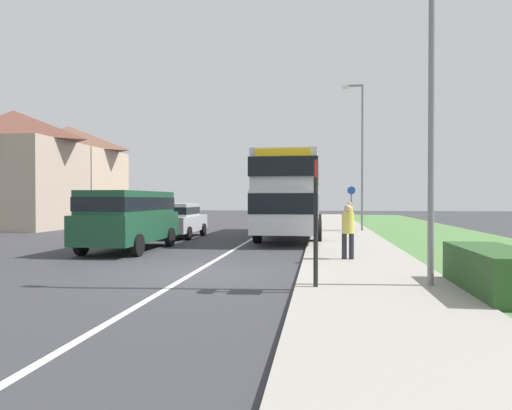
{
  "coord_description": "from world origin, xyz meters",
  "views": [
    {
      "loc": [
        3.09,
        -10.76,
        1.83
      ],
      "look_at": [
        0.7,
        5.9,
        1.6
      ],
      "focal_mm": 31.54,
      "sensor_mm": 36.0,
      "label": 1
    }
  ],
  "objects_px": {
    "parked_van_dark_green": "(130,215)",
    "bus_stop_sign": "(316,214)",
    "double_decker_bus": "(292,192)",
    "street_lamp_mid": "(361,148)",
    "street_lamp_near": "(427,54)",
    "pedestrian_at_stop": "(348,229)",
    "pedestrian_walking_away": "(350,215)",
    "cycle_route_sign": "(351,206)",
    "parked_car_silver": "(178,219)"
  },
  "relations": [
    {
      "from": "cycle_route_sign",
      "to": "pedestrian_walking_away",
      "type": "bearing_deg",
      "value": -99.03
    },
    {
      "from": "parked_van_dark_green",
      "to": "parked_car_silver",
      "type": "height_order",
      "value": "parked_van_dark_green"
    },
    {
      "from": "pedestrian_walking_away",
      "to": "street_lamp_mid",
      "type": "xyz_separation_m",
      "value": [
        0.61,
        0.57,
        3.6
      ]
    },
    {
      "from": "cycle_route_sign",
      "to": "street_lamp_mid",
      "type": "relative_size",
      "value": 0.31
    },
    {
      "from": "double_decker_bus",
      "to": "pedestrian_at_stop",
      "type": "relative_size",
      "value": 6.52
    },
    {
      "from": "parked_car_silver",
      "to": "pedestrian_at_stop",
      "type": "xyz_separation_m",
      "value": [
        7.46,
        -7.58,
        0.09
      ]
    },
    {
      "from": "parked_van_dark_green",
      "to": "cycle_route_sign",
      "type": "xyz_separation_m",
      "value": [
        8.39,
        10.27,
        0.17
      ]
    },
    {
      "from": "parked_van_dark_green",
      "to": "bus_stop_sign",
      "type": "xyz_separation_m",
      "value": [
        6.6,
        -6.29,
        0.28
      ]
    },
    {
      "from": "parked_car_silver",
      "to": "street_lamp_near",
      "type": "distance_m",
      "value": 14.78
    },
    {
      "from": "pedestrian_at_stop",
      "to": "street_lamp_mid",
      "type": "distance_m",
      "value": 12.61
    },
    {
      "from": "cycle_route_sign",
      "to": "street_lamp_near",
      "type": "bearing_deg",
      "value": -88.72
    },
    {
      "from": "pedestrian_at_stop",
      "to": "street_lamp_near",
      "type": "bearing_deg",
      "value": -70.92
    },
    {
      "from": "parked_van_dark_green",
      "to": "bus_stop_sign",
      "type": "height_order",
      "value": "bus_stop_sign"
    },
    {
      "from": "street_lamp_near",
      "to": "street_lamp_mid",
      "type": "height_order",
      "value": "street_lamp_near"
    },
    {
      "from": "parked_car_silver",
      "to": "cycle_route_sign",
      "type": "xyz_separation_m",
      "value": [
        8.38,
        4.82,
        0.54
      ]
    },
    {
      "from": "double_decker_bus",
      "to": "street_lamp_mid",
      "type": "bearing_deg",
      "value": 44.81
    },
    {
      "from": "bus_stop_sign",
      "to": "street_lamp_mid",
      "type": "height_order",
      "value": "street_lamp_mid"
    },
    {
      "from": "bus_stop_sign",
      "to": "parked_car_silver",
      "type": "bearing_deg",
      "value": 119.32
    },
    {
      "from": "bus_stop_sign",
      "to": "cycle_route_sign",
      "type": "height_order",
      "value": "bus_stop_sign"
    },
    {
      "from": "bus_stop_sign",
      "to": "street_lamp_mid",
      "type": "xyz_separation_m",
      "value": [
        2.24,
        16.17,
        3.03
      ]
    },
    {
      "from": "street_lamp_near",
      "to": "cycle_route_sign",
      "type": "bearing_deg",
      "value": 91.28
    },
    {
      "from": "bus_stop_sign",
      "to": "cycle_route_sign",
      "type": "xyz_separation_m",
      "value": [
        1.79,
        16.57,
        -0.11
      ]
    },
    {
      "from": "pedestrian_at_stop",
      "to": "bus_stop_sign",
      "type": "relative_size",
      "value": 0.64
    },
    {
      "from": "parked_van_dark_green",
      "to": "street_lamp_mid",
      "type": "distance_m",
      "value": 13.67
    },
    {
      "from": "pedestrian_at_stop",
      "to": "street_lamp_mid",
      "type": "relative_size",
      "value": 0.21
    },
    {
      "from": "parked_van_dark_green",
      "to": "pedestrian_walking_away",
      "type": "relative_size",
      "value": 2.99
    },
    {
      "from": "cycle_route_sign",
      "to": "street_lamp_mid",
      "type": "height_order",
      "value": "street_lamp_mid"
    },
    {
      "from": "parked_van_dark_green",
      "to": "street_lamp_near",
      "type": "xyz_separation_m",
      "value": [
        8.75,
        -5.85,
        3.42
      ]
    },
    {
      "from": "double_decker_bus",
      "to": "bus_stop_sign",
      "type": "relative_size",
      "value": 4.19
    },
    {
      "from": "parked_van_dark_green",
      "to": "bus_stop_sign",
      "type": "bearing_deg",
      "value": -43.61
    },
    {
      "from": "pedestrian_at_stop",
      "to": "street_lamp_near",
      "type": "xyz_separation_m",
      "value": [
        1.29,
        -3.72,
        3.7
      ]
    },
    {
      "from": "parked_van_dark_green",
      "to": "pedestrian_at_stop",
      "type": "relative_size",
      "value": 2.99
    },
    {
      "from": "pedestrian_walking_away",
      "to": "bus_stop_sign",
      "type": "xyz_separation_m",
      "value": [
        -1.63,
        -15.6,
        0.56
      ]
    },
    {
      "from": "pedestrian_walking_away",
      "to": "street_lamp_near",
      "type": "height_order",
      "value": "street_lamp_near"
    },
    {
      "from": "parked_van_dark_green",
      "to": "cycle_route_sign",
      "type": "distance_m",
      "value": 13.27
    },
    {
      "from": "double_decker_bus",
      "to": "cycle_route_sign",
      "type": "relative_size",
      "value": 4.32
    },
    {
      "from": "street_lamp_near",
      "to": "double_decker_bus",
      "type": "bearing_deg",
      "value": 105.54
    },
    {
      "from": "cycle_route_sign",
      "to": "street_lamp_mid",
      "type": "bearing_deg",
      "value": -41.22
    },
    {
      "from": "bus_stop_sign",
      "to": "street_lamp_near",
      "type": "bearing_deg",
      "value": 11.75
    },
    {
      "from": "pedestrian_at_stop",
      "to": "pedestrian_walking_away",
      "type": "distance_m",
      "value": 11.46
    },
    {
      "from": "pedestrian_at_stop",
      "to": "cycle_route_sign",
      "type": "relative_size",
      "value": 0.66
    },
    {
      "from": "parked_van_dark_green",
      "to": "street_lamp_mid",
      "type": "height_order",
      "value": "street_lamp_mid"
    },
    {
      "from": "parked_car_silver",
      "to": "pedestrian_at_stop",
      "type": "height_order",
      "value": "pedestrian_at_stop"
    },
    {
      "from": "double_decker_bus",
      "to": "street_lamp_near",
      "type": "distance_m",
      "value": 12.96
    },
    {
      "from": "pedestrian_walking_away",
      "to": "street_lamp_near",
      "type": "xyz_separation_m",
      "value": [
        0.51,
        -15.15,
        3.7
      ]
    },
    {
      "from": "cycle_route_sign",
      "to": "street_lamp_near",
      "type": "relative_size",
      "value": 0.31
    },
    {
      "from": "parked_car_silver",
      "to": "bus_stop_sign",
      "type": "xyz_separation_m",
      "value": [
        6.6,
        -11.74,
        0.65
      ]
    },
    {
      "from": "street_lamp_near",
      "to": "parked_van_dark_green",
      "type": "bearing_deg",
      "value": 146.26
    },
    {
      "from": "bus_stop_sign",
      "to": "street_lamp_near",
      "type": "relative_size",
      "value": 0.32
    },
    {
      "from": "bus_stop_sign",
      "to": "street_lamp_near",
      "type": "height_order",
      "value": "street_lamp_near"
    }
  ]
}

